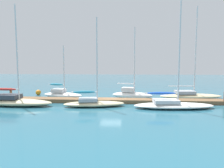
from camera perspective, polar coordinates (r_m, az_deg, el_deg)
ground_plane at (r=24.82m, az=-0.31°, el=-5.07°), size 120.00×120.00×0.00m
dock_pier at (r=24.78m, az=-0.31°, el=-4.57°), size 26.34×1.82×0.44m
dock_piling_near_end at (r=29.25m, az=-26.04°, el=-2.47°), size 0.28×0.28×1.54m
sailboat_0 at (r=25.21m, az=-25.20°, el=-4.18°), size 8.40×2.75×10.82m
sailboat_1 at (r=28.82m, az=-13.57°, el=-2.67°), size 5.93×3.07×6.97m
sailboat_2 at (r=22.48m, az=-5.17°, el=-5.00°), size 6.79×3.01×9.42m
sailboat_3 at (r=27.34m, az=5.42°, el=-2.78°), size 5.56×2.66×9.19m
sailboat_4 at (r=22.45m, az=16.32°, el=-5.15°), size 8.42×3.00×13.21m
sailboat_5 at (r=29.28m, az=20.67°, el=-2.81°), size 8.28×2.91×11.85m
mooring_buoy_orange at (r=32.31m, az=-19.60°, el=-2.18°), size 0.76×0.76×0.76m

